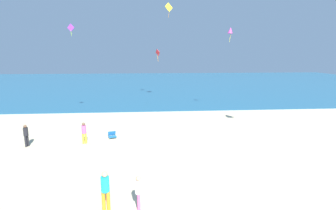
{
  "coord_description": "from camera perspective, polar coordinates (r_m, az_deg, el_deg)",
  "views": [
    {
      "loc": [
        -1.26,
        -8.49,
        6.58
      ],
      "look_at": [
        0.0,
        7.32,
        3.4
      ],
      "focal_mm": 27.25,
      "sensor_mm": 36.0,
      "label": 1
    }
  ],
  "objects": [
    {
      "name": "beach_chair_far_right",
      "position": [
        20.91,
        -12.39,
        -6.57
      ],
      "size": [
        0.76,
        0.76,
        0.55
      ],
      "rotation": [
        0.0,
        0.0,
        5.03
      ],
      "color": "#2370B2",
      "rests_on": "ground_plane"
    },
    {
      "name": "ground_plane",
      "position": [
        19.66,
        -0.63,
        -8.22
      ],
      "size": [
        120.0,
        120.0,
        0.0
      ],
      "primitive_type": "plane",
      "color": "beige"
    },
    {
      "name": "person_3",
      "position": [
        11.49,
        -6.6,
        -18.44
      ],
      "size": [
        0.31,
        0.31,
        1.53
      ],
      "rotation": [
        0.0,
        0.0,
        3.16
      ],
      "color": "#D8599E",
      "rests_on": "ground_plane"
    },
    {
      "name": "ocean_water",
      "position": [
        59.23,
        -3.32,
        4.95
      ],
      "size": [
        120.0,
        60.0,
        0.05
      ],
      "primitive_type": "cube",
      "color": "#236084",
      "rests_on": "ground_plane"
    },
    {
      "name": "person_0",
      "position": [
        21.05,
        -29.19,
        -5.69
      ],
      "size": [
        0.43,
        0.43,
        1.63
      ],
      "rotation": [
        0.0,
        0.0,
        5.86
      ],
      "color": "black",
      "rests_on": "ground_plane"
    },
    {
      "name": "kite_yellow",
      "position": [
        33.15,
        0.17,
        21.01
      ],
      "size": [
        1.0,
        0.67,
        1.76
      ],
      "rotation": [
        0.0,
        0.0,
        0.31
      ],
      "color": "yellow"
    },
    {
      "name": "kite_purple",
      "position": [
        27.29,
        -20.91,
        15.83
      ],
      "size": [
        0.73,
        0.26,
        1.13
      ],
      "rotation": [
        0.0,
        0.0,
        2.86
      ],
      "color": "purple"
    },
    {
      "name": "person_1",
      "position": [
        11.61,
        -13.84,
        -17.62
      ],
      "size": [
        0.37,
        0.37,
        1.77
      ],
      "rotation": [
        0.0,
        0.0,
        1.62
      ],
      "color": "orange",
      "rests_on": "ground_plane"
    },
    {
      "name": "kite_magenta",
      "position": [
        28.5,
        13.8,
        15.9
      ],
      "size": [
        0.71,
        0.69,
        1.49
      ],
      "rotation": [
        0.0,
        0.0,
        5.09
      ],
      "color": "#DB3DA8"
    },
    {
      "name": "kite_red",
      "position": [
        27.43,
        -2.32,
        11.59
      ],
      "size": [
        0.41,
        0.67,
        1.31
      ],
      "rotation": [
        0.0,
        0.0,
        1.82
      ],
      "color": "red"
    },
    {
      "name": "person_4",
      "position": [
        20.0,
        -18.27,
        -5.67
      ],
      "size": [
        0.39,
        0.39,
        1.61
      ],
      "rotation": [
        0.0,
        0.0,
        4.97
      ],
      "color": "yellow",
      "rests_on": "ground_plane"
    }
  ]
}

